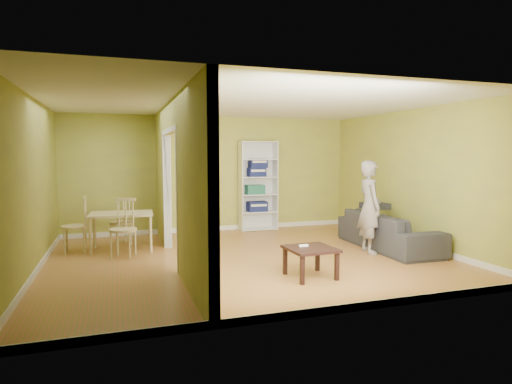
# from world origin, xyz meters

# --- Properties ---
(room_shell) EXTENTS (6.50, 6.50, 6.50)m
(room_shell) POSITION_xyz_m (0.00, 0.00, 1.30)
(room_shell) COLOR #B96A3D
(room_shell) RESTS_ON ground
(partition) EXTENTS (0.22, 5.50, 2.60)m
(partition) POSITION_xyz_m (-1.20, 0.00, 1.30)
(partition) COLOR gold
(partition) RESTS_ON ground
(wall_speaker) EXTENTS (0.10, 0.10, 0.10)m
(wall_speaker) POSITION_xyz_m (1.50, 2.69, 1.90)
(wall_speaker) COLOR black
(wall_speaker) RESTS_ON room_shell
(sofa) EXTENTS (2.32, 1.04, 0.88)m
(sofa) POSITION_xyz_m (2.70, -0.09, 0.44)
(sofa) COLOR black
(sofa) RESTS_ON ground
(person) EXTENTS (0.78, 0.65, 1.93)m
(person) POSITION_xyz_m (2.17, -0.28, 0.97)
(person) COLOR slate
(person) RESTS_ON ground
(bookshelf) EXTENTS (0.87, 0.38, 2.06)m
(bookshelf) POSITION_xyz_m (1.02, 2.61, 1.03)
(bookshelf) COLOR white
(bookshelf) RESTS_ON ground
(paper_box_navy_a) EXTENTS (0.45, 0.29, 0.23)m
(paper_box_navy_a) POSITION_xyz_m (1.00, 2.56, 0.55)
(paper_box_navy_a) COLOR navy
(paper_box_navy_a) RESTS_ON bookshelf
(paper_box_teal) EXTENTS (0.42, 0.27, 0.21)m
(paper_box_teal) POSITION_xyz_m (0.95, 2.56, 0.94)
(paper_box_teal) COLOR #1B6666
(paper_box_teal) RESTS_ON bookshelf
(paper_box_navy_b) EXTENTS (0.40, 0.26, 0.20)m
(paper_box_navy_b) POSITION_xyz_m (0.98, 2.56, 1.34)
(paper_box_navy_b) COLOR navy
(paper_box_navy_b) RESTS_ON bookshelf
(paper_box_navy_c) EXTENTS (0.40, 0.26, 0.21)m
(paper_box_navy_c) POSITION_xyz_m (1.02, 2.56, 1.55)
(paper_box_navy_c) COLOR #141159
(paper_box_navy_c) RESTS_ON bookshelf
(coffee_table) EXTENTS (0.65, 0.65, 0.43)m
(coffee_table) POSITION_xyz_m (0.50, -1.37, 0.37)
(coffee_table) COLOR black
(coffee_table) RESTS_ON ground
(game_controller) EXTENTS (0.13, 0.04, 0.03)m
(game_controller) POSITION_xyz_m (0.44, -1.27, 0.44)
(game_controller) COLOR white
(game_controller) RESTS_ON coffee_table
(dining_table) EXTENTS (1.11, 0.74, 0.69)m
(dining_table) POSITION_xyz_m (-2.03, 1.28, 0.61)
(dining_table) COLOR tan
(dining_table) RESTS_ON ground
(chair_left) EXTENTS (0.47, 0.47, 1.01)m
(chair_left) POSITION_xyz_m (-2.82, 1.30, 0.51)
(chair_left) COLOR tan
(chair_left) RESTS_ON ground
(chair_near) EXTENTS (0.58, 0.58, 1.00)m
(chair_near) POSITION_xyz_m (-2.01, 0.73, 0.50)
(chair_near) COLOR tan
(chair_near) RESTS_ON ground
(chair_far) EXTENTS (0.54, 0.54, 0.92)m
(chair_far) POSITION_xyz_m (-2.04, 1.81, 0.46)
(chair_far) COLOR tan
(chair_far) RESTS_ON ground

